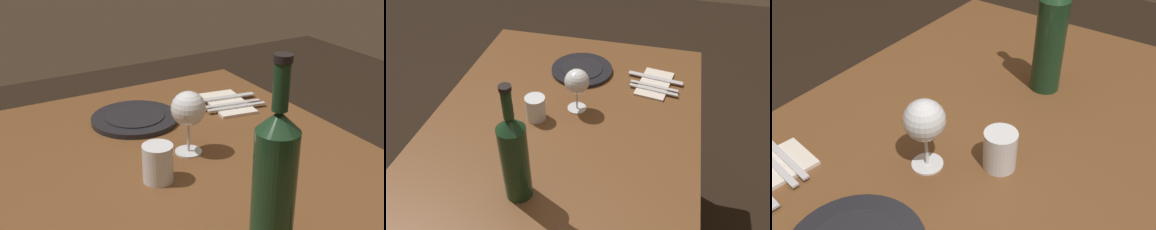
% 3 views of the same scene
% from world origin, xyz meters
% --- Properties ---
extents(dining_table, '(1.30, 0.90, 0.74)m').
position_xyz_m(dining_table, '(0.00, 0.00, 0.65)').
color(dining_table, brown).
rests_on(dining_table, ground).
extents(wine_glass_left, '(0.08, 0.08, 0.16)m').
position_xyz_m(wine_glass_left, '(0.15, -0.03, 0.85)').
color(wine_glass_left, white).
rests_on(wine_glass_left, dining_table).
extents(wine_bottle, '(0.07, 0.07, 0.36)m').
position_xyz_m(wine_bottle, '(-0.25, 0.04, 0.88)').
color(wine_bottle, '#19381E').
rests_on(wine_bottle, dining_table).
extents(water_tumbler, '(0.07, 0.07, 0.08)m').
position_xyz_m(water_tumbler, '(0.07, 0.10, 0.78)').
color(water_tumbler, white).
rests_on(water_tumbler, dining_table).
extents(fork_inner, '(0.04, 0.18, 0.00)m').
position_xyz_m(fork_inner, '(0.34, -0.28, 0.75)').
color(fork_inner, silver).
rests_on(fork_inner, folded_napkin).
extents(fork_outer, '(0.04, 0.18, 0.00)m').
position_xyz_m(fork_outer, '(0.31, -0.28, 0.75)').
color(fork_outer, silver).
rests_on(fork_outer, folded_napkin).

